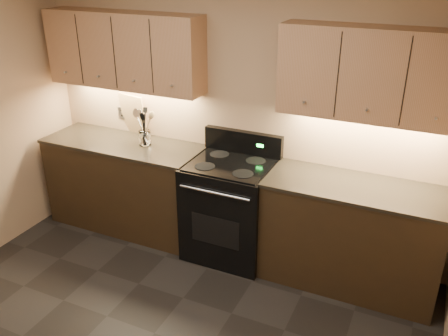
% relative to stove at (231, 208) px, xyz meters
% --- Properties ---
extents(wall_back, '(4.00, 0.04, 2.60)m').
position_rel_stove_xyz_m(wall_back, '(-0.08, 0.32, 0.82)').
color(wall_back, tan).
rests_on(wall_back, ground).
extents(counter_left, '(1.62, 0.62, 0.93)m').
position_rel_stove_xyz_m(counter_left, '(-1.18, 0.02, -0.01)').
color(counter_left, black).
rests_on(counter_left, ground).
extents(counter_right, '(1.46, 0.62, 0.93)m').
position_rel_stove_xyz_m(counter_right, '(1.10, 0.02, -0.01)').
color(counter_right, black).
rests_on(counter_right, ground).
extents(stove, '(0.76, 0.68, 1.14)m').
position_rel_stove_xyz_m(stove, '(0.00, 0.00, 0.00)').
color(stove, black).
rests_on(stove, ground).
extents(upper_cab_left, '(1.60, 0.30, 0.70)m').
position_rel_stove_xyz_m(upper_cab_left, '(-1.18, 0.17, 1.32)').
color(upper_cab_left, tan).
rests_on(upper_cab_left, wall_back).
extents(upper_cab_right, '(1.44, 0.30, 0.70)m').
position_rel_stove_xyz_m(upper_cab_right, '(1.10, 0.17, 1.32)').
color(upper_cab_right, tan).
rests_on(upper_cab_right, wall_back).
extents(outlet_plate, '(0.08, 0.01, 0.12)m').
position_rel_stove_xyz_m(outlet_plate, '(-1.38, 0.31, 0.64)').
color(outlet_plate, '#B2B5BA').
rests_on(outlet_plate, wall_back).
extents(utensil_crock, '(0.12, 0.12, 0.14)m').
position_rel_stove_xyz_m(utensil_crock, '(-0.94, 0.06, 0.52)').
color(utensil_crock, white).
rests_on(utensil_crock, counter_left).
extents(cutting_board, '(0.34, 0.14, 0.41)m').
position_rel_stove_xyz_m(cutting_board, '(-1.22, 0.28, 0.66)').
color(cutting_board, tan).
rests_on(cutting_board, counter_left).
extents(wooden_spoon, '(0.17, 0.12, 0.33)m').
position_rel_stove_xyz_m(wooden_spoon, '(-0.97, 0.06, 0.63)').
color(wooden_spoon, tan).
rests_on(wooden_spoon, utensil_crock).
extents(black_spoon, '(0.10, 0.14, 0.34)m').
position_rel_stove_xyz_m(black_spoon, '(-0.95, 0.08, 0.63)').
color(black_spoon, black).
rests_on(black_spoon, utensil_crock).
extents(black_turner, '(0.12, 0.19, 0.37)m').
position_rel_stove_xyz_m(black_turner, '(-0.94, 0.03, 0.65)').
color(black_turner, black).
rests_on(black_turner, utensil_crock).
extents(steel_spatula, '(0.20, 0.14, 0.36)m').
position_rel_stove_xyz_m(steel_spatula, '(-0.91, 0.06, 0.64)').
color(steel_spatula, silver).
rests_on(steel_spatula, utensil_crock).
extents(steel_skimmer, '(0.25, 0.16, 0.35)m').
position_rel_stove_xyz_m(steel_skimmer, '(-0.91, 0.05, 0.64)').
color(steel_skimmer, silver).
rests_on(steel_skimmer, utensil_crock).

